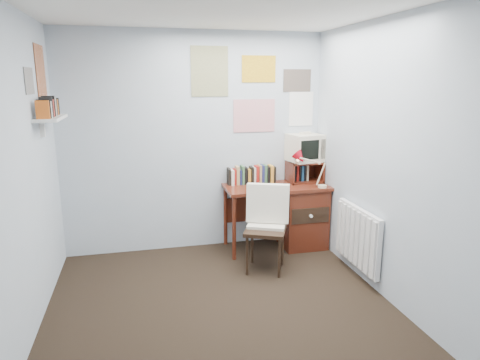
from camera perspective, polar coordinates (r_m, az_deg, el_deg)
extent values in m
plane|color=black|center=(3.73, -1.70, -18.47)|extent=(3.50, 3.50, 0.00)
cube|color=#B3BECD|center=(4.95, -5.99, 4.91)|extent=(3.00, 0.02, 2.50)
cube|color=#B3BECD|center=(3.30, -28.26, -0.79)|extent=(0.02, 3.50, 2.50)
cube|color=#B3BECD|center=(3.84, 20.64, 1.72)|extent=(0.02, 3.50, 2.50)
cube|color=white|center=(3.22, -2.02, 22.88)|extent=(3.00, 3.50, 0.02)
cube|color=maroon|center=(4.99, 4.88, -0.96)|extent=(1.20, 0.55, 0.03)
cube|color=maroon|center=(5.20, 8.26, -4.80)|extent=(0.50, 0.50, 0.72)
cylinder|color=maroon|center=(4.74, -0.79, -6.49)|extent=(0.04, 0.04, 0.72)
cylinder|color=maroon|center=(5.17, -1.95, -4.78)|extent=(0.04, 0.04, 0.72)
cube|color=maroon|center=(5.24, 1.33, -3.90)|extent=(0.64, 0.02, 0.30)
cube|color=black|center=(4.46, 3.41, -6.77)|extent=(0.58, 0.57, 0.87)
cube|color=red|center=(4.93, 11.01, 1.09)|extent=(0.30, 0.28, 0.37)
cube|color=maroon|center=(5.19, 8.60, 1.12)|extent=(0.40, 0.30, 0.25)
cube|color=beige|center=(5.16, 8.67, 4.44)|extent=(0.43, 0.41, 0.35)
cube|color=maroon|center=(5.06, 1.67, 0.78)|extent=(0.60, 0.14, 0.22)
cube|color=white|center=(4.49, 15.43, -7.32)|extent=(0.09, 0.80, 0.60)
cube|color=white|center=(4.29, -23.91, 7.56)|extent=(0.20, 0.62, 0.24)
cube|color=white|center=(5.04, 1.94, 11.96)|extent=(1.20, 0.01, 0.90)
cube|color=white|center=(4.29, -25.66, 12.50)|extent=(0.01, 0.70, 0.60)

